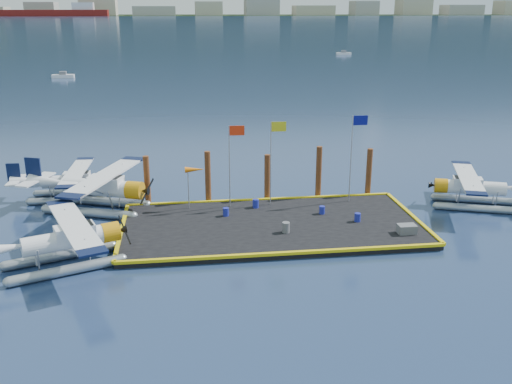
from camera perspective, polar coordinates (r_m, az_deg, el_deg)
The scene contains 23 objects.
ground at distance 38.88m, azimuth 1.58°, elevation -3.68°, with size 4000.00×4000.00×0.00m, color navy.
dock at distance 38.80m, azimuth 1.59°, elevation -3.41°, with size 20.00×10.00×0.40m, color black.
dock_bumpers at distance 38.70m, azimuth 1.59°, elevation -3.01°, with size 20.25×10.25×0.18m, color #D9BE0C, non-canonical shape.
far_backdrop at distance 1790.10m, azimuth 0.30°, elevation 17.97°, with size 3050.00×2050.00×810.00m.
seaplane_a at distance 34.60m, azimuth -18.21°, elevation -4.81°, with size 8.94×9.47×3.42m.
seaplane_b at distance 43.01m, azimuth -15.25°, elevation 0.17°, with size 9.89×10.50×3.79m.
seaplane_c at distance 46.44m, azimuth -17.86°, elevation 0.84°, with size 7.78×8.57×3.05m.
seaplane_d at distance 45.49m, azimuth 20.77°, elevation 0.24°, with size 8.30×8.83×3.18m.
drum_0 at distance 40.00m, azimuth -3.03°, elevation -2.00°, with size 0.42×0.42×0.59m, color navy.
drum_2 at distance 39.53m, azimuth 10.12°, elevation -2.51°, with size 0.42×0.42×0.59m, color navy.
drum_3 at distance 37.10m, azimuth 3.01°, elevation -3.55°, with size 0.49×0.49×0.69m, color #5C5C61.
drum_4 at distance 40.61m, azimuth 6.62°, elevation -1.80°, with size 0.40×0.40×0.56m, color navy.
drum_5 at distance 41.55m, azimuth -0.03°, elevation -1.16°, with size 0.45×0.45×0.63m, color navy.
crate at distance 38.20m, azimuth 14.84°, elevation -3.60°, with size 1.17×0.78×0.58m, color #5C5C61.
flagpole_red at distance 40.83m, azimuth -2.40°, elevation 3.87°, with size 1.14×0.08×6.00m.
flagpole_yellow at distance 41.17m, azimuth 1.77°, elevation 4.17°, with size 1.14×0.08×6.20m.
flagpole_blue at distance 42.50m, azimuth 9.79°, elevation 4.59°, with size 1.14×0.08×6.50m.
windsock at distance 40.99m, azimuth -6.18°, elevation 2.15°, with size 1.40×0.44×3.12m.
piling_0 at distance 42.95m, azimuth -10.83°, elevation 0.96°, with size 0.44×0.44×4.00m, color #422612.
piling_1 at distance 42.88m, azimuth -4.83°, elevation 1.34°, with size 0.44×0.44×4.20m, color #422612.
piling_2 at distance 43.36m, azimuth 1.13°, elevation 1.32°, with size 0.44×0.44×3.80m, color #422612.
piling_3 at distance 44.05m, azimuth 6.28°, elevation 1.82°, with size 0.44×0.44×4.30m, color #422612.
piling_4 at distance 45.20m, azimuth 11.21°, elevation 1.80°, with size 0.44×0.44×4.00m, color #422612.
Camera 1 is at (-5.83, -35.62, 14.44)m, focal length 40.00 mm.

